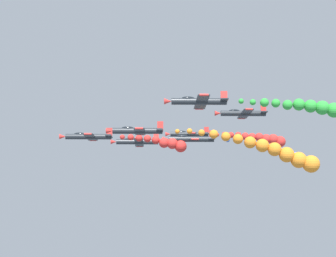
{
  "coord_description": "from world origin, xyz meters",
  "views": [
    {
      "loc": [
        -108.61,
        2.61,
        86.84
      ],
      "look_at": [
        0.0,
        0.0,
        101.91
      ],
      "focal_mm": 58.86,
      "sensor_mm": 36.0,
      "label": 1
    }
  ],
  "objects_px": {
    "airplane_right_outer": "(198,101)",
    "airplane_trailing": "(189,134)",
    "airplane_high_slot": "(242,113)",
    "airplane_left_outer": "(190,139)",
    "airplane_left_inner": "(137,131)",
    "airplane_lead": "(88,137)",
    "airplane_right_inner": "(136,142)"
  },
  "relations": [
    {
      "from": "airplane_lead",
      "to": "airplane_left_inner",
      "type": "distance_m",
      "value": 13.57
    },
    {
      "from": "airplane_high_slot",
      "to": "airplane_trailing",
      "type": "bearing_deg",
      "value": 23.95
    },
    {
      "from": "airplane_right_inner",
      "to": "airplane_left_outer",
      "type": "relative_size",
      "value": 1.0
    },
    {
      "from": "airplane_lead",
      "to": "airplane_trailing",
      "type": "bearing_deg",
      "value": -44.33
    },
    {
      "from": "airplane_trailing",
      "to": "airplane_high_slot",
      "type": "height_order",
      "value": "airplane_high_slot"
    },
    {
      "from": "airplane_left_outer",
      "to": "airplane_lead",
      "type": "bearing_deg",
      "value": 91.4
    },
    {
      "from": "airplane_left_outer",
      "to": "airplane_trailing",
      "type": "relative_size",
      "value": 1.0
    },
    {
      "from": "airplane_left_outer",
      "to": "airplane_trailing",
      "type": "height_order",
      "value": "airplane_trailing"
    },
    {
      "from": "airplane_left_outer",
      "to": "airplane_high_slot",
      "type": "height_order",
      "value": "airplane_high_slot"
    },
    {
      "from": "airplane_right_inner",
      "to": "airplane_trailing",
      "type": "xyz_separation_m",
      "value": [
        11.23,
        -12.03,
        3.15
      ]
    },
    {
      "from": "airplane_lead",
      "to": "airplane_high_slot",
      "type": "distance_m",
      "value": 31.13
    },
    {
      "from": "airplane_right_outer",
      "to": "airplane_trailing",
      "type": "bearing_deg",
      "value": -1.39
    },
    {
      "from": "airplane_right_outer",
      "to": "airplane_trailing",
      "type": "height_order",
      "value": "airplane_right_outer"
    },
    {
      "from": "airplane_right_outer",
      "to": "airplane_left_outer",
      "type": "bearing_deg",
      "value": -0.16
    },
    {
      "from": "airplane_left_outer",
      "to": "airplane_trailing",
      "type": "xyz_separation_m",
      "value": [
        21.27,
        -0.96,
        3.73
      ]
    },
    {
      "from": "airplane_right_outer",
      "to": "airplane_high_slot",
      "type": "relative_size",
      "value": 1.0
    },
    {
      "from": "airplane_left_outer",
      "to": "airplane_high_slot",
      "type": "bearing_deg",
      "value": -90.52
    },
    {
      "from": "airplane_left_inner",
      "to": "airplane_right_outer",
      "type": "relative_size",
      "value": 1.0
    },
    {
      "from": "airplane_left_outer",
      "to": "airplane_trailing",
      "type": "distance_m",
      "value": 21.61
    },
    {
      "from": "airplane_left_inner",
      "to": "airplane_left_outer",
      "type": "bearing_deg",
      "value": -46.79
    },
    {
      "from": "airplane_right_outer",
      "to": "airplane_high_slot",
      "type": "distance_m",
      "value": 22.87
    },
    {
      "from": "airplane_lead",
      "to": "airplane_right_outer",
      "type": "height_order",
      "value": "airplane_right_outer"
    },
    {
      "from": "airplane_lead",
      "to": "airplane_trailing",
      "type": "height_order",
      "value": "airplane_trailing"
    },
    {
      "from": "airplane_right_outer",
      "to": "airplane_lead",
      "type": "bearing_deg",
      "value": 45.54
    },
    {
      "from": "airplane_left_outer",
      "to": "airplane_high_slot",
      "type": "distance_m",
      "value": 11.68
    },
    {
      "from": "airplane_lead",
      "to": "airplane_right_inner",
      "type": "xyz_separation_m",
      "value": [
        10.54,
        -9.23,
        0.19
      ]
    },
    {
      "from": "airplane_right_outer",
      "to": "airplane_high_slot",
      "type": "height_order",
      "value": "airplane_high_slot"
    },
    {
      "from": "airplane_left_inner",
      "to": "airplane_trailing",
      "type": "relative_size",
      "value": 1.0
    },
    {
      "from": "airplane_lead",
      "to": "airplane_right_outer",
      "type": "xyz_separation_m",
      "value": [
        -19.87,
        -20.25,
        3.38
      ]
    },
    {
      "from": "airplane_left_outer",
      "to": "airplane_right_outer",
      "type": "distance_m",
      "value": 20.71
    },
    {
      "from": "airplane_left_outer",
      "to": "airplane_trailing",
      "type": "bearing_deg",
      "value": -2.58
    },
    {
      "from": "airplane_lead",
      "to": "airplane_trailing",
      "type": "distance_m",
      "value": 30.61
    }
  ]
}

